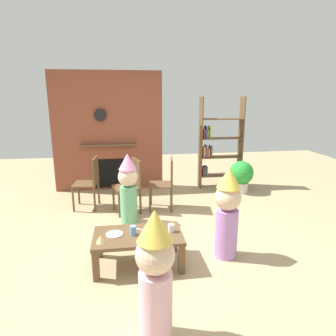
# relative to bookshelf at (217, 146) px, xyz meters

# --- Properties ---
(ground_plane) EXTENTS (12.00, 12.00, 0.00)m
(ground_plane) POSITION_rel_bookshelf_xyz_m (-1.50, -2.40, -0.88)
(ground_plane) COLOR tan
(brick_fireplace_feature) EXTENTS (2.20, 0.28, 2.40)m
(brick_fireplace_feature) POSITION_rel_bookshelf_xyz_m (-2.25, 0.20, 0.31)
(brick_fireplace_feature) COLOR brown
(brick_fireplace_feature) RESTS_ON ground_plane
(bookshelf) EXTENTS (0.90, 0.28, 1.90)m
(bookshelf) POSITION_rel_bookshelf_xyz_m (0.00, 0.00, 0.00)
(bookshelf) COLOR brown
(bookshelf) RESTS_ON ground_plane
(coffee_table) EXTENTS (1.02, 0.58, 0.38)m
(coffee_table) POSITION_rel_bookshelf_xyz_m (-1.82, -2.83, -0.56)
(coffee_table) COLOR brown
(coffee_table) RESTS_ON ground_plane
(paper_cup_near_left) EXTENTS (0.07, 0.07, 0.09)m
(paper_cup_near_left) POSITION_rel_bookshelf_xyz_m (-1.61, -3.03, -0.45)
(paper_cup_near_left) COLOR #8CD18C
(paper_cup_near_left) RESTS_ON coffee_table
(paper_cup_near_right) EXTENTS (0.07, 0.07, 0.11)m
(paper_cup_near_right) POSITION_rel_bookshelf_xyz_m (-1.88, -2.84, -0.44)
(paper_cup_near_right) COLOR #669EE0
(paper_cup_near_right) RESTS_ON coffee_table
(paper_cup_center) EXTENTS (0.08, 0.08, 0.09)m
(paper_cup_center) POSITION_rel_bookshelf_xyz_m (-1.43, -2.82, -0.45)
(paper_cup_center) COLOR silver
(paper_cup_center) RESTS_ON coffee_table
(paper_plate_front) EXTENTS (0.19, 0.19, 0.01)m
(paper_plate_front) POSITION_rel_bookshelf_xyz_m (-2.09, -2.80, -0.49)
(paper_plate_front) COLOR white
(paper_plate_front) RESTS_ON coffee_table
(paper_plate_rear) EXTENTS (0.16, 0.16, 0.01)m
(paper_plate_rear) POSITION_rel_bookshelf_xyz_m (-1.65, -2.85, -0.49)
(paper_plate_rear) COLOR white
(paper_plate_rear) RESTS_ON coffee_table
(birthday_cake_slice) EXTENTS (0.10, 0.10, 0.09)m
(birthday_cake_slice) POSITION_rel_bookshelf_xyz_m (-2.23, -2.97, -0.45)
(birthday_cake_slice) COLOR #EAC68C
(birthday_cake_slice) RESTS_ON coffee_table
(table_fork) EXTENTS (0.13, 0.09, 0.01)m
(table_fork) POSITION_rel_bookshelf_xyz_m (-1.83, -2.69, -0.49)
(table_fork) COLOR silver
(table_fork) RESTS_ON coffee_table
(child_with_cone_hat) EXTENTS (0.31, 0.31, 1.12)m
(child_with_cone_hat) POSITION_rel_bookshelf_xyz_m (-1.74, -3.95, -0.29)
(child_with_cone_hat) COLOR #EAB2C6
(child_with_cone_hat) RESTS_ON ground_plane
(child_in_pink) EXTENTS (0.31, 0.31, 1.13)m
(child_in_pink) POSITION_rel_bookshelf_xyz_m (-0.75, -2.80, -0.28)
(child_in_pink) COLOR #B27FCC
(child_in_pink) RESTS_ON ground_plane
(child_by_the_chairs) EXTENTS (0.30, 0.30, 1.09)m
(child_by_the_chairs) POSITION_rel_bookshelf_xyz_m (-1.90, -1.61, -0.30)
(child_by_the_chairs) COLOR #66B27F
(child_by_the_chairs) RESTS_ON ground_plane
(dining_chair_left) EXTENTS (0.44, 0.44, 0.90)m
(dining_chair_left) POSITION_rel_bookshelf_xyz_m (-2.53, -0.90, -0.37)
(dining_chair_left) COLOR brown
(dining_chair_left) RESTS_ON ground_plane
(dining_chair_middle) EXTENTS (0.50, 0.50, 0.90)m
(dining_chair_middle) POSITION_rel_bookshelf_xyz_m (-1.84, -1.16, -0.37)
(dining_chair_middle) COLOR brown
(dining_chair_middle) RESTS_ON ground_plane
(dining_chair_right) EXTENTS (0.45, 0.45, 0.90)m
(dining_chair_right) POSITION_rel_bookshelf_xyz_m (-1.25, -1.14, -0.37)
(dining_chair_right) COLOR brown
(dining_chair_right) RESTS_ON ground_plane
(potted_plant_tall) EXTENTS (0.48, 0.48, 0.65)m
(potted_plant_tall) POSITION_rel_bookshelf_xyz_m (0.38, -0.46, -0.52)
(potted_plant_tall) COLOR beige
(potted_plant_tall) RESTS_ON ground_plane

